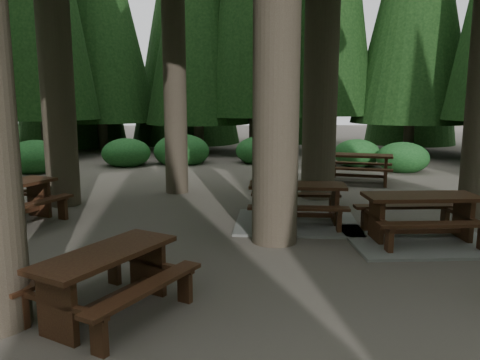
{
  "coord_description": "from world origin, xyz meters",
  "views": [
    {
      "loc": [
        -0.11,
        -8.24,
        2.63
      ],
      "look_at": [
        0.17,
        0.62,
        1.1
      ],
      "focal_mm": 35.0,
      "sensor_mm": 36.0,
      "label": 1
    }
  ],
  "objects_px": {
    "picnic_table_c": "(297,210)",
    "picnic_table_d": "(359,164)",
    "picnic_table_a": "(419,225)",
    "picnic_table_e": "(107,272)",
    "picnic_table_b": "(7,198)"
  },
  "relations": [
    {
      "from": "picnic_table_c",
      "to": "picnic_table_d",
      "type": "bearing_deg",
      "value": 67.59
    },
    {
      "from": "picnic_table_a",
      "to": "picnic_table_e",
      "type": "xyz_separation_m",
      "value": [
        -5.08,
        -2.84,
        0.22
      ]
    },
    {
      "from": "picnic_table_e",
      "to": "picnic_table_a",
      "type": "bearing_deg",
      "value": -29.57
    },
    {
      "from": "picnic_table_d",
      "to": "picnic_table_e",
      "type": "height_order",
      "value": "picnic_table_d"
    },
    {
      "from": "picnic_table_e",
      "to": "picnic_table_b",
      "type": "bearing_deg",
      "value": 67.51
    },
    {
      "from": "picnic_table_c",
      "to": "picnic_table_e",
      "type": "bearing_deg",
      "value": -119.33
    },
    {
      "from": "picnic_table_d",
      "to": "picnic_table_e",
      "type": "relative_size",
      "value": 1.04
    },
    {
      "from": "picnic_table_b",
      "to": "picnic_table_d",
      "type": "bearing_deg",
      "value": -35.23
    },
    {
      "from": "picnic_table_b",
      "to": "picnic_table_e",
      "type": "relative_size",
      "value": 1.08
    },
    {
      "from": "picnic_table_c",
      "to": "picnic_table_e",
      "type": "height_order",
      "value": "picnic_table_c"
    },
    {
      "from": "picnic_table_c",
      "to": "picnic_table_e",
      "type": "distance_m",
      "value": 5.12
    },
    {
      "from": "picnic_table_a",
      "to": "picnic_table_e",
      "type": "relative_size",
      "value": 1.12
    },
    {
      "from": "picnic_table_a",
      "to": "picnic_table_c",
      "type": "xyz_separation_m",
      "value": [
        -2.1,
        1.32,
        -0.01
      ]
    },
    {
      "from": "picnic_table_b",
      "to": "picnic_table_c",
      "type": "distance_m",
      "value": 6.11
    },
    {
      "from": "picnic_table_a",
      "to": "picnic_table_c",
      "type": "relative_size",
      "value": 0.96
    }
  ]
}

